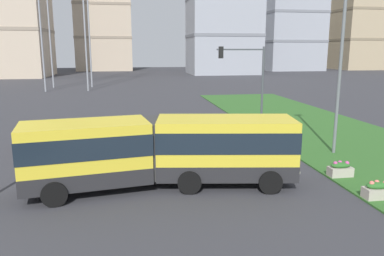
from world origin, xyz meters
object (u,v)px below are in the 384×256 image
at_px(streetlight_median, 341,57).
at_px(traffic_light_far_right, 248,75).
at_px(flower_planter_3, 377,190).
at_px(articulated_bus, 162,151).
at_px(apartment_tower_eastcentre, 290,1).
at_px(car_maroon_sedan, 67,136).
at_px(flower_planter_4, 340,169).

bearing_deg(streetlight_median, traffic_light_far_right, 119.15).
xyz_separation_m(flower_planter_3, traffic_light_far_right, (-1.48, 12.72, 3.78)).
height_order(articulated_bus, streetlight_median, streetlight_median).
distance_m(flower_planter_3, apartment_tower_eastcentre, 105.95).
distance_m(articulated_bus, flower_planter_3, 8.98).
xyz_separation_m(car_maroon_sedan, streetlight_median, (15.49, -3.80, 4.79)).
bearing_deg(articulated_bus, flower_planter_4, -1.18).
bearing_deg(flower_planter_3, car_maroon_sedan, 142.41).
height_order(articulated_bus, flower_planter_4, articulated_bus).
distance_m(streetlight_median, apartment_tower_eastcentre, 98.29).
distance_m(flower_planter_4, traffic_light_far_right, 10.77).
relative_size(traffic_light_far_right, streetlight_median, 0.61).
height_order(flower_planter_3, apartment_tower_eastcentre, apartment_tower_eastcentre).
xyz_separation_m(articulated_bus, traffic_light_far_right, (6.92, 9.80, 2.55)).
distance_m(traffic_light_far_right, apartment_tower_eastcentre, 94.32).
bearing_deg(traffic_light_far_right, flower_planter_4, -81.59).
xyz_separation_m(traffic_light_far_right, apartment_tower_eastcentre, (39.10, 84.37, 15.82)).
xyz_separation_m(flower_planter_4, traffic_light_far_right, (-1.48, 9.98, 3.78)).
height_order(flower_planter_4, traffic_light_far_right, traffic_light_far_right).
bearing_deg(traffic_light_far_right, flower_planter_3, -83.39).
relative_size(car_maroon_sedan, flower_planter_4, 4.06).
bearing_deg(apartment_tower_eastcentre, flower_planter_4, -111.74).
height_order(streetlight_median, apartment_tower_eastcentre, apartment_tower_eastcentre).
bearing_deg(flower_planter_4, streetlight_median, 64.17).
height_order(car_maroon_sedan, flower_planter_4, car_maroon_sedan).
relative_size(streetlight_median, apartment_tower_eastcentre, 0.25).
bearing_deg(car_maroon_sedan, flower_planter_4, -29.60).
height_order(articulated_bus, apartment_tower_eastcentre, apartment_tower_eastcentre).
distance_m(car_maroon_sedan, flower_planter_4, 15.64).
bearing_deg(flower_planter_3, streetlight_median, 74.10).
bearing_deg(traffic_light_far_right, streetlight_median, -60.85).
bearing_deg(flower_planter_3, articulated_bus, 160.85).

